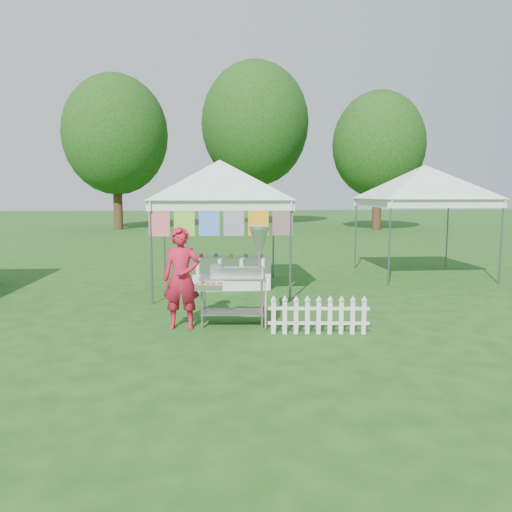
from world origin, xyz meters
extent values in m
plane|color=#204914|center=(0.00, 0.00, 0.00)|extent=(120.00, 120.00, 0.00)
cylinder|color=#59595E|center=(-1.42, 2.08, 1.05)|extent=(0.04, 0.04, 2.10)
cylinder|color=#59595E|center=(1.42, 2.08, 1.05)|extent=(0.04, 0.04, 2.10)
cylinder|color=#59595E|center=(-1.42, 4.92, 1.05)|extent=(0.04, 0.04, 2.10)
cylinder|color=#59595E|center=(1.42, 4.92, 1.05)|extent=(0.04, 0.04, 2.10)
cube|color=white|center=(0.00, 2.08, 2.00)|extent=(3.00, 0.03, 0.22)
cube|color=white|center=(0.00, 4.92, 2.00)|extent=(3.00, 0.03, 0.22)
pyramid|color=white|center=(0.00, 3.50, 3.00)|extent=(4.24, 4.24, 0.90)
cylinder|color=#59595E|center=(0.00, 2.08, 2.08)|extent=(3.00, 0.03, 0.03)
cube|color=#BE179D|center=(-1.25, 2.08, 1.73)|extent=(0.42, 0.01, 0.70)
cube|color=green|center=(-0.75, 2.08, 1.73)|extent=(0.42, 0.01, 0.70)
cube|color=#1B2BDF|center=(-0.25, 2.08, 1.73)|extent=(0.42, 0.01, 0.70)
cube|color=#31B99A|center=(0.25, 2.08, 1.73)|extent=(0.42, 0.01, 0.70)
cube|color=orange|center=(0.75, 2.08, 1.73)|extent=(0.42, 0.01, 0.70)
cube|color=#DF570B|center=(1.25, 2.08, 1.73)|extent=(0.42, 0.01, 0.70)
cylinder|color=#59595E|center=(4.08, 3.58, 1.05)|extent=(0.04, 0.04, 2.10)
cylinder|color=#59595E|center=(6.92, 3.58, 1.05)|extent=(0.04, 0.04, 2.10)
cylinder|color=#59595E|center=(4.08, 6.42, 1.05)|extent=(0.04, 0.04, 2.10)
cylinder|color=#59595E|center=(6.92, 6.42, 1.05)|extent=(0.04, 0.04, 2.10)
cube|color=white|center=(5.50, 3.58, 2.00)|extent=(3.00, 0.03, 0.22)
cube|color=white|center=(5.50, 6.42, 2.00)|extent=(3.00, 0.03, 0.22)
pyramid|color=white|center=(5.50, 5.00, 3.00)|extent=(4.24, 4.24, 0.90)
cylinder|color=#59595E|center=(5.50, 3.58, 2.08)|extent=(3.00, 0.03, 0.03)
cylinder|color=#362513|center=(-6.00, 24.00, 1.98)|extent=(0.56, 0.56, 3.96)
ellipsoid|color=#2B641B|center=(-6.00, 24.00, 5.85)|extent=(6.40, 6.40, 7.36)
cylinder|color=#362513|center=(3.00, 28.00, 2.42)|extent=(0.56, 0.56, 4.84)
ellipsoid|color=#2B641B|center=(3.00, 28.00, 7.15)|extent=(7.60, 7.60, 8.74)
cylinder|color=#362513|center=(10.00, 22.00, 1.76)|extent=(0.56, 0.56, 3.52)
ellipsoid|color=#2B641B|center=(10.00, 22.00, 5.20)|extent=(5.60, 5.60, 6.44)
cylinder|color=gray|center=(-0.38, 0.09, 0.41)|extent=(0.04, 0.04, 0.82)
cylinder|color=gray|center=(0.61, 0.00, 0.41)|extent=(0.04, 0.04, 0.82)
cylinder|color=gray|center=(-0.34, 0.53, 0.41)|extent=(0.04, 0.04, 0.82)
cylinder|color=gray|center=(0.65, 0.44, 0.41)|extent=(0.04, 0.04, 0.82)
cube|color=gray|center=(0.14, 0.26, 0.23)|extent=(1.09, 0.61, 0.01)
cube|color=#B7B7BC|center=(0.14, 0.26, 0.82)|extent=(1.14, 0.65, 0.04)
cube|color=#B7B7BC|center=(0.30, 0.29, 0.91)|extent=(0.79, 0.30, 0.14)
cube|color=gray|center=(-0.13, 0.33, 0.94)|extent=(0.20, 0.22, 0.20)
cylinder|color=gray|center=(0.59, 0.27, 1.23)|extent=(0.05, 0.05, 0.82)
cone|color=#B7B7BC|center=(0.59, 0.27, 1.46)|extent=(0.36, 0.36, 0.37)
cylinder|color=#B7B7BC|center=(0.59, 0.27, 1.66)|extent=(0.38, 0.38, 0.05)
cube|color=#B7B7BC|center=(-0.26, -0.05, 0.73)|extent=(0.46, 0.31, 0.09)
cube|color=#FFABB3|center=(0.69, 0.21, 0.41)|extent=(0.08, 0.68, 0.74)
cube|color=white|center=(0.61, -0.04, 0.93)|extent=(0.03, 0.13, 0.16)
imported|color=#B2152E|center=(-0.71, 0.14, 0.85)|extent=(0.65, 0.46, 1.69)
cube|color=silver|center=(0.76, -0.35, 0.28)|extent=(0.07, 0.03, 0.56)
cube|color=silver|center=(0.94, -0.36, 0.28)|extent=(0.07, 0.03, 0.56)
cube|color=silver|center=(1.12, -0.38, 0.28)|extent=(0.07, 0.03, 0.56)
cube|color=silver|center=(1.30, -0.40, 0.28)|extent=(0.07, 0.03, 0.56)
cube|color=silver|center=(1.48, -0.42, 0.28)|extent=(0.07, 0.03, 0.56)
cube|color=silver|center=(1.66, -0.44, 0.28)|extent=(0.07, 0.03, 0.56)
cube|color=silver|center=(1.84, -0.46, 0.28)|extent=(0.07, 0.03, 0.56)
cube|color=silver|center=(2.02, -0.48, 0.28)|extent=(0.07, 0.03, 0.56)
cube|color=silver|center=(2.19, -0.50, 0.28)|extent=(0.07, 0.03, 0.56)
cube|color=silver|center=(1.48, -0.42, 0.18)|extent=(1.61, 0.20, 0.05)
cube|color=silver|center=(1.48, -0.42, 0.42)|extent=(1.61, 0.20, 0.05)
cube|color=white|center=(0.25, 3.61, 0.37)|extent=(1.80, 0.70, 0.74)
camera|label=1|loc=(-0.22, -8.06, 2.23)|focal=35.00mm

